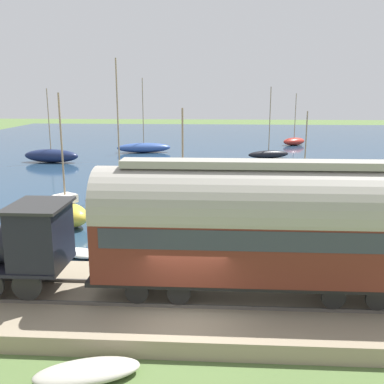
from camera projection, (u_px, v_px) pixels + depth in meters
name	position (u px, v px, depth m)	size (l,w,h in m)	color
ground_plane	(187.00, 330.00, 14.33)	(200.00, 200.00, 0.00)	#516B38
harbor_water	(212.00, 149.00, 57.54)	(80.00, 80.00, 0.01)	navy
rail_embankment	(190.00, 304.00, 15.46)	(5.81, 56.00, 0.70)	gray
steam_locomotive	(9.00, 242.00, 15.35)	(2.33, 5.21, 3.58)	black
passenger_coach	(255.00, 224.00, 14.68)	(2.58, 10.92, 4.60)	black
sailboat_blue	(144.00, 147.00, 53.83)	(2.79, 6.59, 8.73)	#335199
sailboat_white	(120.00, 191.00, 30.93)	(1.84, 4.48, 9.45)	white
sailboat_yellow	(66.00, 213.00, 24.99)	(3.27, 3.64, 7.31)	gold
sailboat_brown	(304.00, 179.00, 34.13)	(1.76, 5.96, 5.90)	brown
sailboat_navy	(51.00, 156.00, 46.59)	(2.03, 5.89, 7.53)	#192347
sailboat_black	(269.00, 154.00, 49.44)	(2.32, 4.79, 7.72)	black
sailboat_red	(294.00, 141.00, 60.89)	(3.40, 3.85, 6.87)	#B72D23
sailboat_teal	(183.00, 216.00, 24.30)	(3.36, 4.88, 6.55)	#1E707A
rowboat_near_shore	(81.00, 253.00, 20.52)	(1.62, 2.16, 0.33)	silver
rowboat_far_out	(297.00, 213.00, 27.06)	(1.69, 2.18, 0.34)	#B7B2A3
beached_dinghy	(87.00, 372.00, 11.85)	(1.88, 3.00, 0.44)	#B7B2A3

